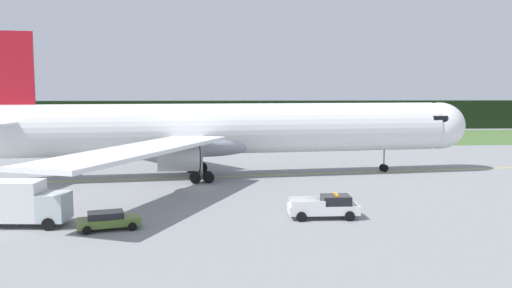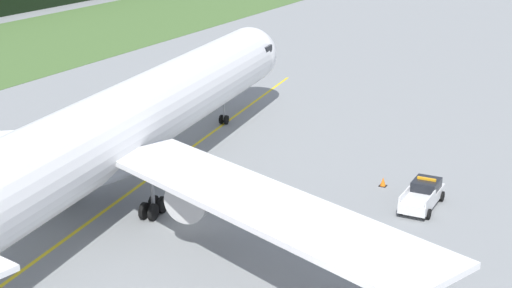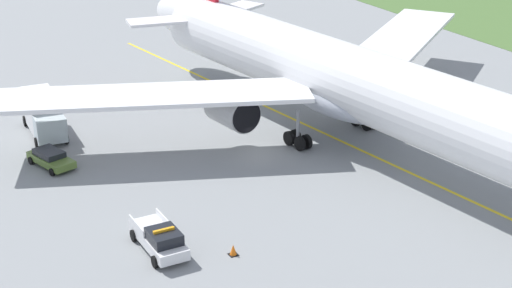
# 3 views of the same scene
# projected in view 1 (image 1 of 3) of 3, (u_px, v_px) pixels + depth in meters

# --- Properties ---
(ground) EXTENTS (320.00, 320.00, 0.00)m
(ground) POSITION_uv_depth(u_px,v_px,m) (196.00, 189.00, 52.96)
(ground) COLOR gray
(grass_verge) EXTENTS (320.00, 34.16, 0.04)m
(grass_verge) POSITION_uv_depth(u_px,v_px,m) (210.00, 138.00, 109.12)
(grass_verge) COLOR #486932
(grass_verge) RESTS_ON ground
(distant_tree_line) EXTENTS (288.00, 7.63, 7.06)m
(distant_tree_line) POSITION_uv_depth(u_px,v_px,m) (213.00, 115.00, 134.80)
(distant_tree_line) COLOR black
(distant_tree_line) RESTS_ON ground
(taxiway_centerline_main) EXTENTS (78.77, 10.56, 0.01)m
(taxiway_centerline_main) POSITION_uv_depth(u_px,v_px,m) (229.00, 176.00, 60.89)
(taxiway_centerline_main) COLOR yellow
(taxiway_centerline_main) RESTS_ON ground
(airliner) EXTENTS (60.26, 51.72, 15.93)m
(airliner) POSITION_uv_depth(u_px,v_px,m) (223.00, 130.00, 60.22)
(airliner) COLOR white
(airliner) RESTS_ON ground
(ops_pickup_truck) EXTENTS (5.39, 2.25, 1.94)m
(ops_pickup_truck) POSITION_uv_depth(u_px,v_px,m) (326.00, 207.00, 40.98)
(ops_pickup_truck) COLOR silver
(ops_pickup_truck) RESTS_ON ground
(catering_truck) EXTENTS (7.37, 3.12, 3.49)m
(catering_truck) POSITION_uv_depth(u_px,v_px,m) (15.00, 202.00, 38.53)
(catering_truck) COLOR #B1BEC3
(catering_truck) RESTS_ON ground
(staff_car) EXTENTS (4.66, 2.92, 1.30)m
(staff_car) POSITION_uv_depth(u_px,v_px,m) (108.00, 220.00, 37.66)
(staff_car) COLOR #536D2D
(staff_car) RESTS_ON ground
(apron_cone) EXTENTS (0.57, 0.57, 0.72)m
(apron_cone) POSITION_uv_depth(u_px,v_px,m) (348.00, 203.00, 44.95)
(apron_cone) COLOR black
(apron_cone) RESTS_ON ground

